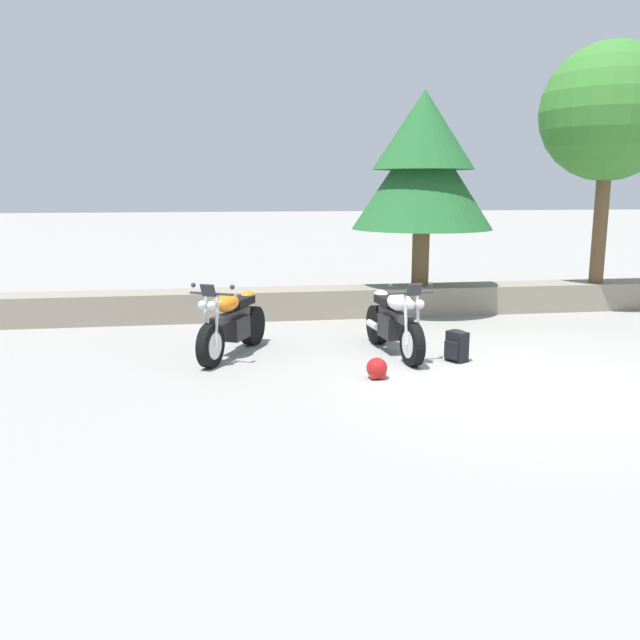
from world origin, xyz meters
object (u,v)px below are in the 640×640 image
leafy_tree_mid_left (618,115)px  pine_tree_far_left (423,164)px  rider_helmet (377,368)px  motorcycle_white_centre (394,323)px  rider_backpack (457,345)px  motorcycle_orange_near_left (232,324)px

leafy_tree_mid_left → pine_tree_far_left: bearing=175.3°
rider_helmet → leafy_tree_mid_left: (5.75, 4.20, 3.70)m
rider_helmet → pine_tree_far_left: (1.96, 4.51, 2.78)m
motorcycle_white_centre → rider_backpack: size_ratio=4.39×
rider_helmet → leafy_tree_mid_left: bearing=36.1°
motorcycle_white_centre → pine_tree_far_left: (1.40, 3.26, 2.43)m
motorcycle_orange_near_left → rider_helmet: bearing=-39.9°
motorcycle_white_centre → leafy_tree_mid_left: leafy_tree_mid_left is taller
motorcycle_orange_near_left → rider_helmet: 2.43m
rider_backpack → rider_helmet: 1.52m
motorcycle_orange_near_left → rider_helmet: motorcycle_orange_near_left is taller
rider_backpack → pine_tree_far_left: size_ratio=0.13×
motorcycle_orange_near_left → rider_backpack: bearing=-14.9°
motorcycle_orange_near_left → leafy_tree_mid_left: bearing=19.3°
rider_helmet → pine_tree_far_left: size_ratio=0.07×
motorcycle_orange_near_left → pine_tree_far_left: bearing=37.9°
rider_backpack → pine_tree_far_left: bearing=80.8°
motorcycle_white_centre → pine_tree_far_left: size_ratio=0.55×
motorcycle_orange_near_left → rider_backpack: size_ratio=4.06×
motorcycle_orange_near_left → motorcycle_white_centre: 2.43m
pine_tree_far_left → leafy_tree_mid_left: leafy_tree_mid_left is taller
motorcycle_orange_near_left → pine_tree_far_left: (3.81, 2.97, 2.43)m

